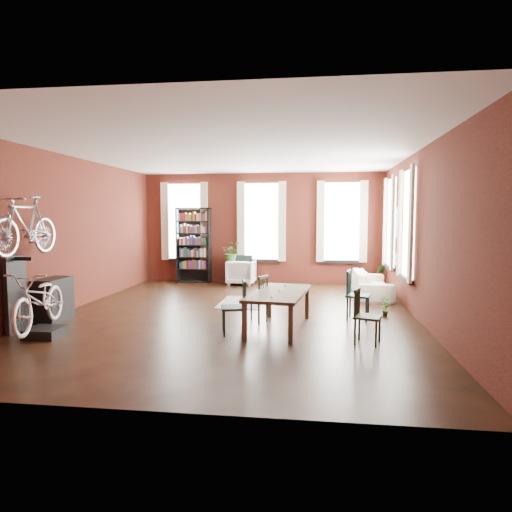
% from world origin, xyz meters
% --- Properties ---
extents(room, '(9.00, 9.04, 3.22)m').
position_xyz_m(room, '(0.25, 0.62, 2.14)').
color(room, black).
rests_on(room, ground).
extents(dining_table, '(1.10, 2.01, 0.65)m').
position_xyz_m(dining_table, '(0.96, -0.98, 0.33)').
color(dining_table, brown).
rests_on(dining_table, ground).
extents(dining_chair_a, '(0.50, 0.50, 0.89)m').
position_xyz_m(dining_chair_a, '(0.24, -1.41, 0.45)').
color(dining_chair_a, '#1A3A3B').
rests_on(dining_chair_a, ground).
extents(dining_chair_b, '(0.51, 0.51, 0.87)m').
position_xyz_m(dining_chair_b, '(0.48, -0.54, 0.43)').
color(dining_chair_b, black).
rests_on(dining_chair_b, ground).
extents(dining_chair_c, '(0.48, 0.48, 0.84)m').
position_xyz_m(dining_chair_c, '(2.38, -1.71, 0.42)').
color(dining_chair_c, black).
rests_on(dining_chair_c, ground).
extents(dining_chair_d, '(0.51, 0.51, 0.93)m').
position_xyz_m(dining_chair_d, '(2.38, -0.06, 0.46)').
color(dining_chair_d, '#1A3938').
rests_on(dining_chair_d, ground).
extents(bookshelf, '(1.00, 0.32, 2.20)m').
position_xyz_m(bookshelf, '(-2.00, 4.30, 1.10)').
color(bookshelf, black).
rests_on(bookshelf, ground).
extents(white_armchair, '(0.78, 0.74, 0.77)m').
position_xyz_m(white_armchair, '(-0.53, 4.01, 0.39)').
color(white_armchair, silver).
rests_on(white_armchair, ground).
extents(cream_sofa, '(0.61, 2.08, 0.81)m').
position_xyz_m(cream_sofa, '(2.95, 2.60, 0.41)').
color(cream_sofa, beige).
rests_on(cream_sofa, ground).
extents(striped_rug, '(0.95, 1.52, 0.01)m').
position_xyz_m(striped_rug, '(-0.08, 1.30, 0.01)').
color(striped_rug, black).
rests_on(striped_rug, ground).
extents(bike_trainer, '(0.54, 0.54, 0.15)m').
position_xyz_m(bike_trainer, '(-2.76, -2.01, 0.08)').
color(bike_trainer, black).
rests_on(bike_trainer, ground).
extents(bike_wall_rack, '(0.16, 0.60, 1.30)m').
position_xyz_m(bike_wall_rack, '(-3.40, -1.80, 0.65)').
color(bike_wall_rack, black).
rests_on(bike_wall_rack, ground).
extents(console_table, '(0.40, 0.80, 0.80)m').
position_xyz_m(console_table, '(-3.28, -0.90, 0.40)').
color(console_table, black).
rests_on(console_table, ground).
extents(plant_stand, '(0.37, 0.37, 0.62)m').
position_xyz_m(plant_stand, '(-0.86, 4.07, 0.31)').
color(plant_stand, black).
rests_on(plant_stand, ground).
extents(plant_by_sofa, '(0.44, 0.69, 0.29)m').
position_xyz_m(plant_by_sofa, '(3.30, 4.05, 0.14)').
color(plant_by_sofa, '#265120').
rests_on(plant_by_sofa, ground).
extents(plant_small, '(0.42, 0.46, 0.15)m').
position_xyz_m(plant_small, '(2.94, 0.28, 0.07)').
color(plant_small, '#356327').
rests_on(plant_small, ground).
extents(bicycle_floor, '(0.78, 1.04, 1.79)m').
position_xyz_m(bicycle_floor, '(-2.80, -2.05, 1.05)').
color(bicycle_floor, beige).
rests_on(bicycle_floor, bike_trainer).
extents(bicycle_hung, '(0.47, 1.00, 1.66)m').
position_xyz_m(bicycle_hung, '(-3.15, -1.80, 2.13)').
color(bicycle_hung, '#A5A8AD').
rests_on(bicycle_hung, bike_wall_rack).
extents(plant_on_stand, '(0.63, 0.68, 0.47)m').
position_xyz_m(plant_on_stand, '(-0.82, 4.08, 0.85)').
color(plant_on_stand, '#2F5B24').
rests_on(plant_on_stand, plant_stand).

